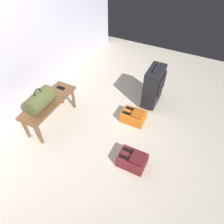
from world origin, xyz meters
TOP-DOWN VIEW (x-y plane):
  - ground_plane at (0.00, 0.00)m, footprint 6.60×6.60m
  - bench at (0.04, 1.06)m, footprint 1.00×0.36m
  - duffel_bag_olive at (-0.10, 1.06)m, footprint 0.44×0.26m
  - cell_phone at (0.40, 1.08)m, footprint 0.07×0.14m
  - suitcase_upright_charcoal at (1.19, -0.26)m, footprint 0.47×0.26m
  - backpack_orange at (0.65, -0.13)m, footprint 0.28×0.38m
  - backpack_maroon at (-0.13, -0.44)m, footprint 0.28×0.38m

SIDE VIEW (x-z plane):
  - ground_plane at x=0.00m, z-range 0.00..0.00m
  - backpack_orange at x=0.65m, z-range -0.01..0.20m
  - backpack_maroon at x=-0.13m, z-range -0.01..0.20m
  - bench at x=0.04m, z-range 0.15..0.58m
  - suitcase_upright_charcoal at x=1.19m, z-range 0.01..0.77m
  - cell_phone at x=0.40m, z-range 0.43..0.44m
  - duffel_bag_olive at x=-0.10m, z-range 0.40..0.73m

